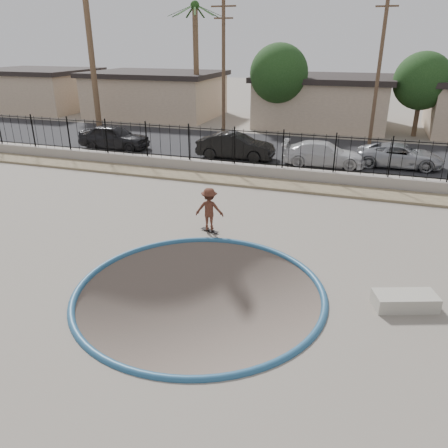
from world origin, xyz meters
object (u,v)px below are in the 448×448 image
car_a (114,137)px  car_d (400,156)px  skater (209,212)px  skateboard (210,230)px  car_c (324,154)px  concrete_ledge (405,301)px  car_b (236,146)px

car_a → car_d: car_a is taller
skater → car_a: (-10.30, 10.40, 0.02)m
skateboard → car_c: (2.85, 10.51, 0.64)m
concrete_ledge → car_d: size_ratio=0.35×
car_c → concrete_ledge: bearing=-168.6°
car_a → skateboard: bearing=-137.3°
skater → car_d: (6.84, 11.54, -0.12)m
car_a → car_b: size_ratio=1.01×
skater → car_a: 14.64m
car_b → car_d: 9.11m
car_b → concrete_ledge: bearing=-148.4°
car_a → car_b: 8.10m
concrete_ledge → skater: bearing=155.3°
car_a → car_d: (17.14, 1.14, -0.14)m
car_c → car_b: bearing=87.3°
concrete_ledge → car_c: 14.02m
concrete_ledge → car_b: (-8.75, 13.41, 0.57)m
car_a → car_c: (13.15, 0.11, -0.11)m
skater → concrete_ledge: skater is taller
car_c → car_d: size_ratio=1.00×
car_b → skater: bearing=-169.6°
skateboard → concrete_ledge: concrete_ledge is taller
skateboard → car_c: 10.90m
concrete_ledge → car_c: (-3.69, 13.51, 0.49)m
car_d → car_b: bearing=96.1°
skateboard → car_c: car_c is taller
car_a → car_b: bearing=-92.0°
skateboard → car_d: car_d is taller
skater → concrete_ledge: 7.22m
car_a → car_c: size_ratio=0.99×
skater → skateboard: 0.73m
car_c → car_d: car_c is taller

